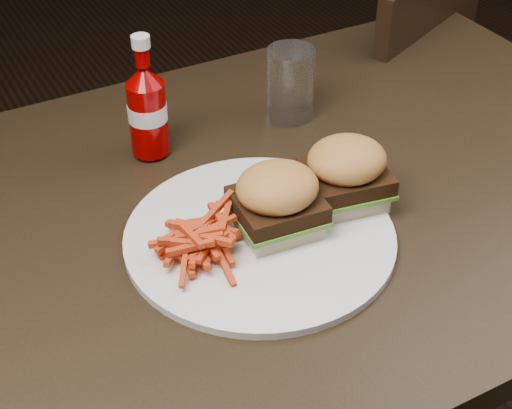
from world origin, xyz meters
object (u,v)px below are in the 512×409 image
dining_table (287,202)px  tumbler (290,84)px  plate (260,237)px  ketchup_bottle (148,118)px  chair_far (339,134)px

dining_table → tumbler: 0.21m
plate → ketchup_bottle: (-0.04, 0.25, 0.06)m
chair_far → ketchup_bottle: (-0.57, -0.33, 0.38)m
dining_table → ketchup_bottle: size_ratio=10.86×
dining_table → chair_far: 0.73m
dining_table → ketchup_bottle: (-0.13, 0.18, 0.08)m
dining_table → ketchup_bottle: ketchup_bottle is taller
dining_table → plate: (-0.08, -0.08, 0.03)m
plate → ketchup_bottle: 0.26m
dining_table → ketchup_bottle: bearing=126.4°
dining_table → plate: bearing=-138.0°
chair_far → plate: plate is taller
dining_table → tumbler: bearing=58.5°
chair_far → plate: size_ratio=1.18×
dining_table → chair_far: (0.44, 0.50, -0.30)m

